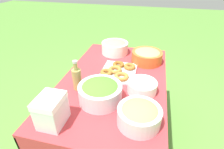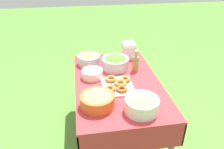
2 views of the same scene
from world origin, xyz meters
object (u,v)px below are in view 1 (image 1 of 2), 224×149
(bread_bowl, at_px, (147,56))
(fruit_bowl, at_px, (139,115))
(olive_oil_bottle, at_px, (77,78))
(donut_platter, at_px, (118,71))
(pasta_bowl, at_px, (115,47))
(salad_bowl, at_px, (100,91))
(plate_stack, at_px, (142,87))
(cooler_box, at_px, (52,111))

(bread_bowl, height_order, fruit_bowl, fruit_bowl)
(olive_oil_bottle, bearing_deg, donut_platter, 139.16)
(pasta_bowl, distance_m, bread_bowl, 0.36)
(salad_bowl, distance_m, plate_stack, 0.31)
(cooler_box, bearing_deg, bread_bowl, 152.59)
(donut_platter, relative_size, plate_stack, 1.63)
(salad_bowl, xyz_separation_m, plate_stack, (-0.17, 0.27, -0.03))
(salad_bowl, bearing_deg, olive_oil_bottle, -113.98)
(pasta_bowl, xyz_separation_m, fruit_bowl, (0.92, 0.35, -0.01))
(fruit_bowl, relative_size, cooler_box, 1.37)
(plate_stack, relative_size, bread_bowl, 0.74)
(donut_platter, distance_m, bread_bowl, 0.35)
(bread_bowl, relative_size, cooler_box, 1.55)
(salad_bowl, xyz_separation_m, donut_platter, (-0.38, 0.05, -0.05))
(bread_bowl, bearing_deg, salad_bowl, -22.15)
(fruit_bowl, bearing_deg, bread_bowl, -179.05)
(salad_bowl, height_order, donut_platter, salad_bowl)
(donut_platter, bearing_deg, cooler_box, -21.52)
(cooler_box, bearing_deg, pasta_bowl, 172.85)
(salad_bowl, height_order, fruit_bowl, salad_bowl)
(donut_platter, height_order, olive_oil_bottle, olive_oil_bottle)
(salad_bowl, xyz_separation_m, fruit_bowl, (0.15, 0.28, -0.01))
(pasta_bowl, bearing_deg, salad_bowl, 5.72)
(salad_bowl, distance_m, fruit_bowl, 0.31)
(fruit_bowl, bearing_deg, pasta_bowl, -158.91)
(fruit_bowl, xyz_separation_m, cooler_box, (0.11, -0.48, 0.03))
(olive_oil_bottle, bearing_deg, bread_bowl, 139.94)
(pasta_bowl, distance_m, olive_oil_bottle, 0.69)
(pasta_bowl, bearing_deg, fruit_bowl, 21.09)
(pasta_bowl, xyz_separation_m, bread_bowl, (0.12, 0.34, -0.01))
(olive_oil_bottle, bearing_deg, fruit_bowl, 63.82)
(salad_bowl, height_order, bread_bowl, salad_bowl)
(salad_bowl, bearing_deg, fruit_bowl, 62.25)
(plate_stack, xyz_separation_m, olive_oil_bottle, (0.07, -0.47, 0.05))
(pasta_bowl, xyz_separation_m, olive_oil_bottle, (0.68, -0.13, 0.02))
(bread_bowl, bearing_deg, cooler_box, -27.41)
(olive_oil_bottle, bearing_deg, salad_bowl, 66.02)
(olive_oil_bottle, height_order, bread_bowl, olive_oil_bottle)
(pasta_bowl, relative_size, plate_stack, 1.28)
(donut_platter, bearing_deg, salad_bowl, -6.83)
(fruit_bowl, bearing_deg, olive_oil_bottle, -116.18)
(plate_stack, xyz_separation_m, cooler_box, (0.42, -0.47, 0.05))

